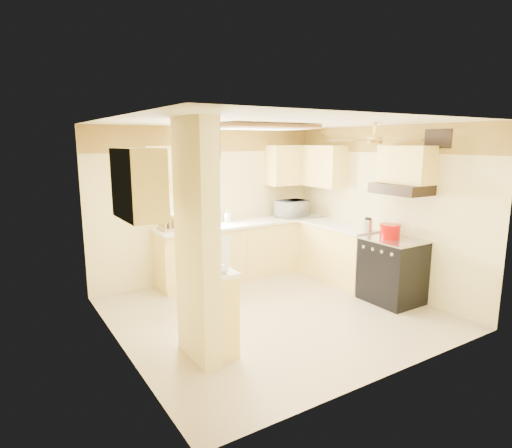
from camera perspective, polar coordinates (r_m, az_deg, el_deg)
floor at (r=5.88m, az=2.40°, el=-11.72°), size 4.00×4.00×0.00m
ceiling at (r=5.43m, az=2.62°, el=13.42°), size 4.00×4.00×0.00m
wall_back at (r=7.14m, az=-6.24°, el=2.71°), size 4.00×0.00×4.00m
wall_front at (r=4.14m, az=17.71°, el=-3.74°), size 4.00×0.00×4.00m
wall_left at (r=4.70m, az=-17.98°, el=-2.06°), size 0.00×3.80×3.80m
wall_right at (r=6.85m, az=16.39°, el=1.98°), size 0.00×3.80×3.80m
wallpaper_border at (r=7.05m, az=-6.34°, el=11.16°), size 4.00×0.02×0.40m
partition_column at (r=4.40m, az=-7.92°, el=-2.49°), size 0.20×0.70×2.50m
partition_ledge at (r=4.73m, az=-5.19°, el=-11.63°), size 0.25×0.55×0.90m
ledge_top at (r=4.57m, az=-5.29°, el=-6.19°), size 0.28×0.58×0.04m
lower_cabinets_back at (r=7.27m, az=-1.51°, el=-3.51°), size 3.00×0.60×0.90m
lower_cabinets_right at (r=7.20m, az=10.88°, el=-3.85°), size 0.60×1.40×0.90m
countertop_back at (r=7.16m, az=-1.49°, el=0.12°), size 3.04×0.64×0.04m
countertop_right at (r=7.09m, az=10.96°, el=-0.19°), size 0.64×1.44×0.04m
dishwasher_panel at (r=6.67m, az=-5.69°, el=-5.09°), size 0.58×0.02×0.80m
window at (r=6.99m, az=-8.08°, el=4.96°), size 0.92×0.02×1.02m
upper_cab_back_left at (r=6.59m, az=-12.36°, el=7.09°), size 0.60×0.35×0.70m
upper_cab_back_right at (r=7.74m, az=4.70°, el=7.83°), size 0.90×0.35×0.70m
upper_cab_right at (r=7.55m, az=8.57°, el=7.67°), size 0.35×1.00×0.70m
upper_cab_left_wall at (r=4.41m, az=-15.41°, el=5.18°), size 0.35×0.75×0.70m
upper_cab_over_stove at (r=6.29m, az=19.45°, el=7.47°), size 0.35×0.76×0.52m
stove at (r=6.42m, az=17.74°, el=-5.90°), size 0.68×0.77×0.92m
range_hood at (r=6.25m, az=18.77°, el=4.45°), size 0.50×0.76×0.14m
poster_menu at (r=4.34m, az=-6.78°, el=5.41°), size 0.02×0.42×0.57m
poster_nashville at (r=4.45m, az=-6.60°, el=-2.94°), size 0.02×0.42×0.57m
ceiling_light_panel at (r=5.90m, az=0.58°, el=12.80°), size 1.35×0.95×0.06m
ceiling_fan at (r=5.56m, az=15.51°, el=10.78°), size 1.15×1.15×0.26m
vent_grate at (r=6.20m, az=23.13°, el=10.42°), size 0.02×0.40×0.25m
microwave at (r=7.66m, az=4.79°, el=2.06°), size 0.57×0.42×0.30m
bowl at (r=4.43m, az=-4.79°, el=-6.14°), size 0.27×0.27×0.05m
dutch_oven at (r=6.35m, az=17.44°, el=-0.90°), size 0.30×0.30×0.20m
kettle at (r=6.59m, az=14.69°, el=-0.13°), size 0.14×0.14×0.22m
dish_rack at (r=6.63m, az=-10.95°, el=-0.02°), size 0.43×0.33×0.24m
utensil_crock at (r=7.16m, az=-3.78°, el=0.84°), size 0.11×0.11×0.22m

